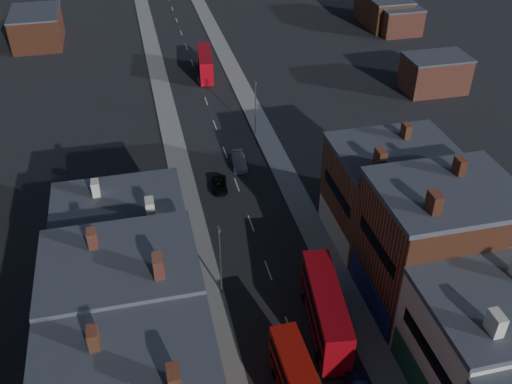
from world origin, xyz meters
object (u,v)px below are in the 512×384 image
bus_2 (205,64)px  car_3 (239,162)px  bus_1 (326,309)px  car_2 (219,185)px

bus_2 → car_3: (-0.30, -29.49, -1.60)m
bus_1 → car_2: (-5.31, 24.33, -2.01)m
bus_2 → car_2: (-3.77, -34.00, -1.70)m
bus_2 → car_3: 29.53m
bus_2 → car_3: size_ratio=2.18×
car_2 → bus_1: bearing=-70.4°
bus_2 → car_2: 34.25m
bus_1 → car_2: bearing=109.7°
bus_1 → car_3: (-1.83, 28.84, -1.92)m
bus_1 → car_3: 28.96m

